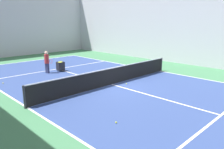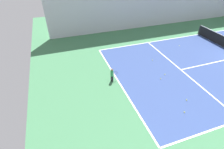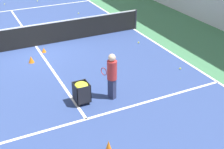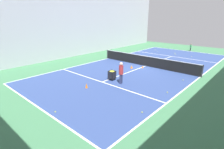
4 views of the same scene
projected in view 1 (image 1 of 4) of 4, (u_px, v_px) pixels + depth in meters
ground_plane at (112, 85)px, 13.40m from camera, size 35.53×35.53×0.00m
court_playing_area at (112, 85)px, 13.40m from camera, size 10.65×23.25×0.00m
line_baseline_far at (29, 61)px, 21.44m from camera, size 10.65×0.10×0.00m
line_sideline_left at (28, 108)px, 9.76m from camera, size 0.10×23.25×0.00m
line_sideline_right at (160, 71)px, 17.04m from camera, size 0.10×23.25×0.00m
line_service_near at (221, 115)px, 8.98m from camera, size 10.65×0.10×0.00m
line_service_far at (57, 69)px, 17.82m from camera, size 10.65×0.10×0.00m
line_centre_service at (112, 84)px, 13.40m from camera, size 0.10×12.79×0.00m
hall_enclosure_right at (190, 18)px, 18.96m from camera, size 0.15×31.83×8.18m
hall_enclosure_far at (8, 19)px, 23.40m from camera, size 18.92×0.15×8.18m
tennis_net at (112, 76)px, 13.27m from camera, size 10.95×0.10×1.06m
coach_at_net at (47, 61)px, 16.20m from camera, size 0.42×0.66×1.66m
ball_cart at (60, 65)px, 16.91m from camera, size 0.49×0.50×0.77m
training_cone_0 at (101, 76)px, 14.92m from camera, size 0.24×0.24×0.29m
training_cone_1 at (47, 64)px, 18.86m from camera, size 0.18×0.18×0.34m
training_cone_2 at (101, 81)px, 13.84m from camera, size 0.21×0.21×0.20m
tennis_ball_1 at (3, 83)px, 13.60m from camera, size 0.07×0.07×0.07m
tennis_ball_2 at (16, 63)px, 20.25m from camera, size 0.07×0.07×0.07m
tennis_ball_5 at (116, 122)px, 8.27m from camera, size 0.07×0.07×0.07m
tennis_ball_7 at (126, 84)px, 13.45m from camera, size 0.07×0.07×0.07m
tennis_ball_10 at (27, 94)px, 11.53m from camera, size 0.07×0.07×0.07m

